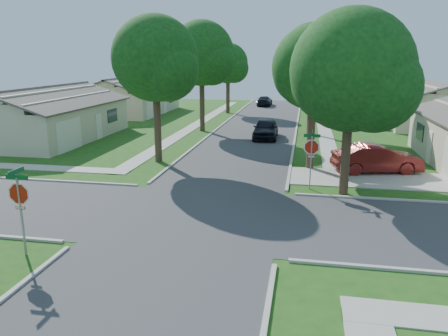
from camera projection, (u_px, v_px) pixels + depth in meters
name	position (u px, v px, depth m)	size (l,w,h in m)	color
ground	(196.00, 215.00, 18.31)	(100.00, 100.00, 0.00)	#1D4C14
road_ns	(196.00, 215.00, 18.31)	(7.00, 100.00, 0.02)	#333335
sidewalk_ne	(324.00, 126.00, 41.98)	(1.20, 40.00, 0.04)	#9E9B91
sidewalk_nw	(200.00, 122.00, 44.15)	(1.20, 40.00, 0.04)	#9E9B91
driveway	(369.00, 179.00, 23.66)	(8.80, 3.60, 0.05)	#9E9B91
stop_sign_sw	(19.00, 197.00, 14.17)	(1.05, 0.80, 2.98)	gray
stop_sign_ne	(311.00, 150.00, 21.45)	(1.05, 0.80, 2.98)	gray
tree_e_near	(315.00, 72.00, 24.64)	(4.97, 4.80, 8.28)	#38281C
tree_e_mid	(313.00, 59.00, 35.92)	(5.59, 5.40, 9.21)	#38281C
tree_e_far	(312.00, 61.00, 48.36)	(5.17, 5.00, 8.72)	#38281C
tree_w_near	(156.00, 63.00, 26.20)	(5.38, 5.20, 8.97)	#38281C
tree_w_mid	(202.00, 56.00, 37.53)	(5.80, 5.60, 9.56)	#38281C
tree_w_far	(228.00, 65.00, 50.15)	(4.76, 4.60, 8.04)	#38281C
tree_ne_corner	(353.00, 76.00, 19.80)	(5.80, 5.60, 8.66)	#38281C
house_ne_far	(427.00, 109.00, 42.70)	(8.42, 13.60, 4.23)	#BAAE93
house_nw_near	(48.00, 120.00, 35.06)	(8.42, 13.60, 4.23)	#BAAE93
house_nw_far	(130.00, 100.00, 51.25)	(8.42, 13.60, 4.23)	#BAAE93
car_driveway	(377.00, 159.00, 24.89)	(1.73, 4.95, 1.63)	#5A1412
car_curb_east	(266.00, 128.00, 35.42)	(1.91, 4.74, 1.61)	black
car_curb_west	(265.00, 101.00, 59.01)	(1.80, 4.43, 1.29)	black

